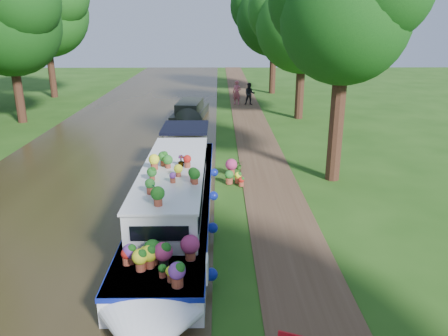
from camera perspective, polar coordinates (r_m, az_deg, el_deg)
ground at (r=15.11m, az=2.54°, el=-5.40°), size 100.00×100.00×0.00m
canal_water at (r=15.94m, az=-19.63°, el=-5.17°), size 10.00×100.00×0.02m
towpath at (r=15.21m, az=7.08°, el=-5.30°), size 2.20×100.00×0.03m
plant_boat at (r=13.88m, az=-6.51°, el=-3.91°), size 2.29×13.52×2.29m
tree_near_overhang at (r=17.48m, az=15.54°, el=19.46°), size 5.52×5.28×8.99m
tree_near_mid at (r=29.36m, az=10.31°, el=18.83°), size 6.90×6.60×9.40m
tree_near_far at (r=40.18m, az=6.59°, el=19.69°), size 7.59×7.26×10.30m
tree_far_c at (r=30.63m, az=-26.44°, el=17.43°), size 7.13×6.82×9.59m
tree_far_d at (r=40.48m, az=-22.48°, el=18.99°), size 8.05×7.70×10.85m
second_boat at (r=29.14m, az=-4.48°, el=7.30°), size 2.35×6.43×1.21m
pedestrian_pink at (r=34.41m, az=1.69°, el=9.82°), size 0.79×0.67×1.83m
pedestrian_dark at (r=34.25m, az=3.37°, el=9.64°), size 0.83×0.65×1.69m
verge_plant at (r=19.09m, az=2.00°, el=0.41°), size 0.41×0.37×0.40m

